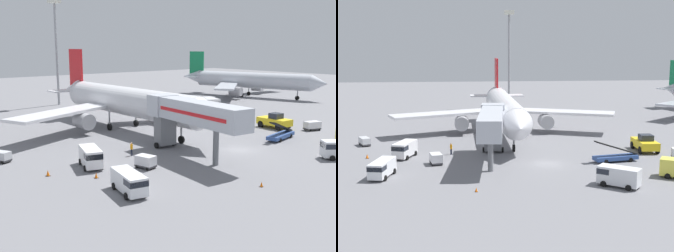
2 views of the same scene
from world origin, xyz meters
TOP-DOWN VIEW (x-y plane):
  - ground_plane at (0.00, 0.00)m, footprint 300.00×300.00m
  - airplane_at_gate at (-3.70, 22.12)m, footprint 41.00×42.91m
  - jet_bridge at (-7.29, 2.23)m, footprint 4.95×17.57m
  - pushback_tug at (16.22, 6.34)m, footprint 3.18×5.81m
  - belt_loader_truck at (9.64, 0.38)m, footprint 6.49×2.90m
  - service_van_mid_left at (-19.55, 5.58)m, footprint 3.27×5.14m
  - service_van_rear_left at (-21.10, -4.48)m, footprint 2.82×5.36m
  - baggage_cart_far_right at (-26.87, 14.52)m, footprint 2.29×2.84m
  - baggage_cart_near_right at (-14.90, 1.27)m, footprint 1.90×2.48m
  - baggage_cart_outer_right at (19.48, 1.17)m, footprint 2.92×2.22m
  - ground_crew_worker_foreground at (-12.98, 6.86)m, footprint 0.46×0.46m
  - safety_cone_alpha at (-21.17, 1.63)m, footprint 0.40×0.40m
  - safety_cone_bravo at (-24.79, 5.60)m, footprint 0.44×0.44m
  - safety_cone_charlie at (-9.93, -11.31)m, footprint 0.34×0.34m
  - airplane_background at (47.97, 38.79)m, footprint 37.60×41.49m
  - apron_light_mast at (0.76, 56.81)m, footprint 2.40×2.40m

SIDE VIEW (x-z plane):
  - ground_plane at x=0.00m, z-range 0.00..0.00m
  - safety_cone_charlie at x=-9.93m, z-range 0.00..0.51m
  - safety_cone_alpha at x=-21.17m, z-range 0.00..0.60m
  - safety_cone_bravo at x=-24.79m, z-range 0.00..0.67m
  - baggage_cart_far_right at x=-26.87m, z-range 0.08..1.40m
  - belt_loader_truck at x=9.64m, z-range -0.78..2.29m
  - baggage_cart_near_right at x=-14.90m, z-range 0.08..1.56m
  - baggage_cart_outer_right at x=19.48m, z-range 0.08..1.57m
  - ground_crew_worker_foreground at x=-12.98m, z-range 0.05..1.79m
  - service_van_rear_left at x=-21.10m, z-range 0.15..2.21m
  - pushback_tug at x=16.22m, z-range -0.09..2.51m
  - service_van_mid_left at x=-19.55m, z-range 0.16..2.42m
  - airplane_background at x=47.97m, z-range -1.64..10.53m
  - airplane_at_gate at x=-3.70m, z-range -1.91..11.27m
  - jet_bridge at x=-7.29m, z-range 1.78..9.01m
  - apron_light_mast at x=0.76m, z-range 4.86..29.23m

